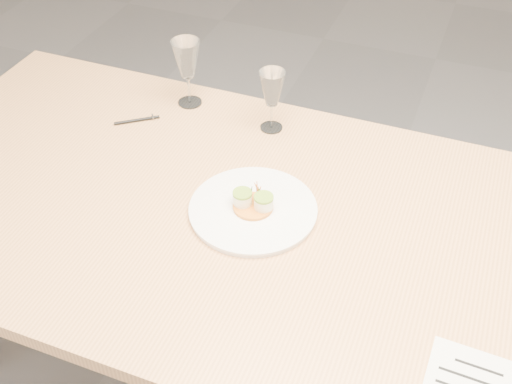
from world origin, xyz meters
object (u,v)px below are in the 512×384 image
at_px(wine_glass_0, 187,61).
at_px(wine_glass_1, 272,90).
at_px(dinner_plate, 253,209).
at_px(dining_table, 329,257).
at_px(ballpoint_pen, 137,120).

bearing_deg(wine_glass_0, wine_glass_1, -6.86).
xyz_separation_m(dinner_plate, wine_glass_0, (-0.36, 0.39, 0.13)).
relative_size(dining_table, dinner_plate, 7.57).
bearing_deg(ballpoint_pen, wine_glass_0, 17.93).
bearing_deg(ballpoint_pen, wine_glass_1, -20.69).
height_order(dinner_plate, wine_glass_1, wine_glass_1).
xyz_separation_m(dining_table, dinner_plate, (-0.20, 0.01, 0.08)).
xyz_separation_m(dining_table, wine_glass_0, (-0.56, 0.40, 0.21)).
bearing_deg(wine_glass_1, dining_table, -52.03).
relative_size(ballpoint_pen, wine_glass_0, 0.54).
relative_size(dining_table, ballpoint_pen, 21.63).
height_order(dining_table, dinner_plate, dinner_plate).
relative_size(dining_table, wine_glass_0, 11.59).
xyz_separation_m(dining_table, ballpoint_pen, (-0.66, 0.25, 0.07)).
xyz_separation_m(ballpoint_pen, wine_glass_0, (0.10, 0.15, 0.14)).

